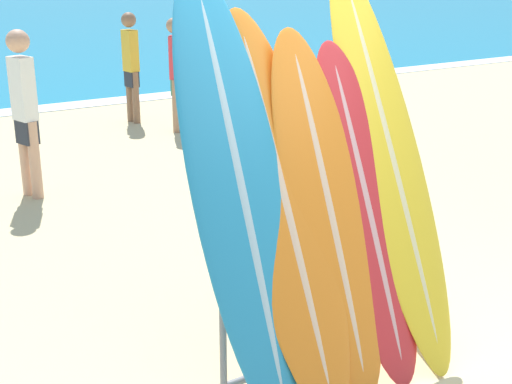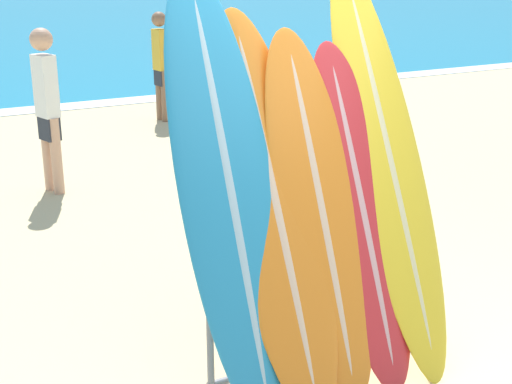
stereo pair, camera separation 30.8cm
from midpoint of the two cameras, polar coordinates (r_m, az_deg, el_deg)
name	(u,v)px [view 1 (the left image)]	position (r m, az deg, el deg)	size (l,w,h in m)	color
surfboard_rack	(326,298)	(4.27, 3.58, -8.53)	(1.44, 0.04, 0.90)	slate
surfboard_slot_0	(240,196)	(3.81, -3.61, -0.32)	(0.57, 1.07, 2.38)	teal
surfboard_slot_1	(284,209)	(3.94, 0.01, -1.42)	(0.57, 1.13, 2.15)	orange
surfboard_slot_2	(327,212)	(4.07, 3.56, -1.66)	(0.54, 0.94, 2.03)	orange
surfboard_slot_3	(366,212)	(4.24, 6.77, -1.59)	(0.50, 0.92, 1.94)	red
surfboard_slot_4	(390,163)	(4.40, 8.70, 2.29)	(0.50, 1.23, 2.41)	yellow
person_near_water	(25,108)	(7.68, -19.13, 6.36)	(0.23, 0.29, 1.73)	tan
person_mid_beach	(175,70)	(10.24, -7.34, 9.62)	(0.25, 0.27, 1.60)	#A87A5B
person_far_left	(131,63)	(10.92, -10.79, 10.07)	(0.22, 0.27, 1.63)	#846047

